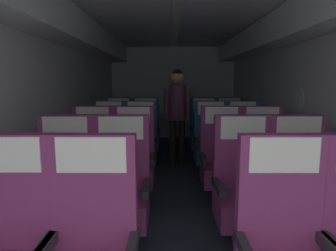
# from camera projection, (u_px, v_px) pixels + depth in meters

# --- Properties ---
(ground) EXTENTS (3.32, 7.84, 0.02)m
(ground) POSITION_uv_depth(u_px,v_px,m) (178.00, 192.00, 3.79)
(ground) COLOR #2D3342
(fuselage_shell) EXTENTS (3.20, 7.49, 2.33)m
(fuselage_shell) POSITION_uv_depth(u_px,v_px,m) (178.00, 61.00, 3.78)
(fuselage_shell) COLOR silver
(fuselage_shell) RESTS_ON ground
(seat_b_left_window) EXTENTS (0.51, 0.47, 1.13)m
(seat_b_left_window) POSITION_uv_depth(u_px,v_px,m) (66.00, 192.00, 2.51)
(seat_b_left_window) COLOR #38383D
(seat_b_left_window) RESTS_ON ground
(seat_b_left_aisle) EXTENTS (0.51, 0.47, 1.13)m
(seat_b_left_aisle) POSITION_uv_depth(u_px,v_px,m) (122.00, 192.00, 2.51)
(seat_b_left_aisle) COLOR #38383D
(seat_b_left_aisle) RESTS_ON ground
(seat_b_right_aisle) EXTENTS (0.51, 0.47, 1.13)m
(seat_b_right_aisle) POSITION_uv_depth(u_px,v_px,m) (300.00, 192.00, 2.51)
(seat_b_right_aisle) COLOR #38383D
(seat_b_right_aisle) RESTS_ON ground
(seat_b_right_window) EXTENTS (0.51, 0.47, 1.13)m
(seat_b_right_window) POSITION_uv_depth(u_px,v_px,m) (244.00, 192.00, 2.52)
(seat_b_right_window) COLOR #38383D
(seat_b_right_window) RESTS_ON ground
(seat_c_left_window) EXTENTS (0.51, 0.47, 1.13)m
(seat_c_left_window) POSITION_uv_depth(u_px,v_px,m) (93.00, 162.00, 3.44)
(seat_c_left_window) COLOR #38383D
(seat_c_left_window) RESTS_ON ground
(seat_c_left_aisle) EXTENTS (0.51, 0.47, 1.13)m
(seat_c_left_aisle) POSITION_uv_depth(u_px,v_px,m) (134.00, 162.00, 3.45)
(seat_c_left_aisle) COLOR #38383D
(seat_c_left_aisle) RESTS_ON ground
(seat_c_right_aisle) EXTENTS (0.51, 0.47, 1.13)m
(seat_c_right_aisle) POSITION_uv_depth(u_px,v_px,m) (264.00, 162.00, 3.44)
(seat_c_right_aisle) COLOR #38383D
(seat_c_right_aisle) RESTS_ON ground
(seat_c_right_window) EXTENTS (0.51, 0.47, 1.13)m
(seat_c_right_window) POSITION_uv_depth(u_px,v_px,m) (223.00, 162.00, 3.45)
(seat_c_right_window) COLOR #38383D
(seat_c_right_window) RESTS_ON ground
(seat_d_left_window) EXTENTS (0.51, 0.47, 1.13)m
(seat_d_left_window) POSITION_uv_depth(u_px,v_px,m) (110.00, 145.00, 4.39)
(seat_d_left_window) COLOR #38383D
(seat_d_left_window) RESTS_ON ground
(seat_d_left_aisle) EXTENTS (0.51, 0.47, 1.13)m
(seat_d_left_aisle) POSITION_uv_depth(u_px,v_px,m) (141.00, 145.00, 4.37)
(seat_d_left_aisle) COLOR #38383D
(seat_d_left_aisle) RESTS_ON ground
(seat_d_right_aisle) EXTENTS (0.51, 0.47, 1.13)m
(seat_d_right_aisle) POSITION_uv_depth(u_px,v_px,m) (244.00, 145.00, 4.37)
(seat_d_right_aisle) COLOR #38383D
(seat_d_right_aisle) RESTS_ON ground
(seat_d_right_window) EXTENTS (0.51, 0.47, 1.13)m
(seat_d_right_window) POSITION_uv_depth(u_px,v_px,m) (212.00, 145.00, 4.39)
(seat_d_right_window) COLOR #38383D
(seat_d_right_window) RESTS_ON ground
(seat_e_left_window) EXTENTS (0.51, 0.47, 1.13)m
(seat_e_left_window) POSITION_uv_depth(u_px,v_px,m) (120.00, 134.00, 5.31)
(seat_e_left_window) COLOR #38383D
(seat_e_left_window) RESTS_ON ground
(seat_e_left_aisle) EXTENTS (0.51, 0.47, 1.13)m
(seat_e_left_aisle) POSITION_uv_depth(u_px,v_px,m) (147.00, 134.00, 5.30)
(seat_e_left_aisle) COLOR #38383D
(seat_e_left_aisle) RESTS_ON ground
(seat_e_right_aisle) EXTENTS (0.51, 0.47, 1.13)m
(seat_e_right_aisle) POSITION_uv_depth(u_px,v_px,m) (230.00, 134.00, 5.31)
(seat_e_right_aisle) COLOR #38383D
(seat_e_right_aisle) RESTS_ON ground
(seat_e_right_window) EXTENTS (0.51, 0.47, 1.13)m
(seat_e_right_window) POSITION_uv_depth(u_px,v_px,m) (205.00, 134.00, 5.29)
(seat_e_right_window) COLOR #38383D
(seat_e_right_window) RESTS_ON ground
(flight_attendant) EXTENTS (0.43, 0.28, 1.63)m
(flight_attendant) POSITION_uv_depth(u_px,v_px,m) (178.00, 106.00, 4.94)
(flight_attendant) COLOR black
(flight_attendant) RESTS_ON ground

